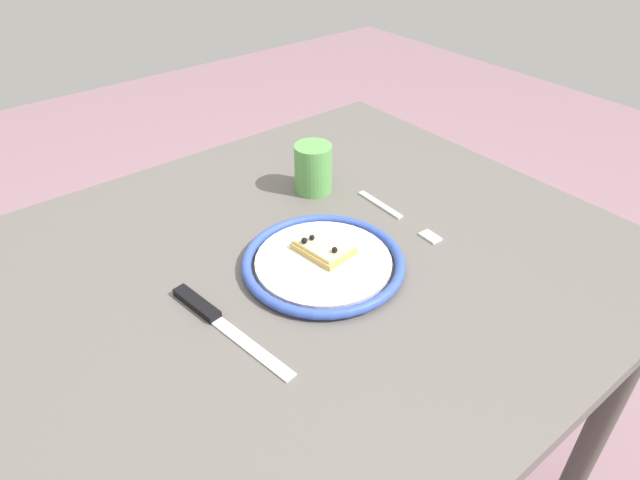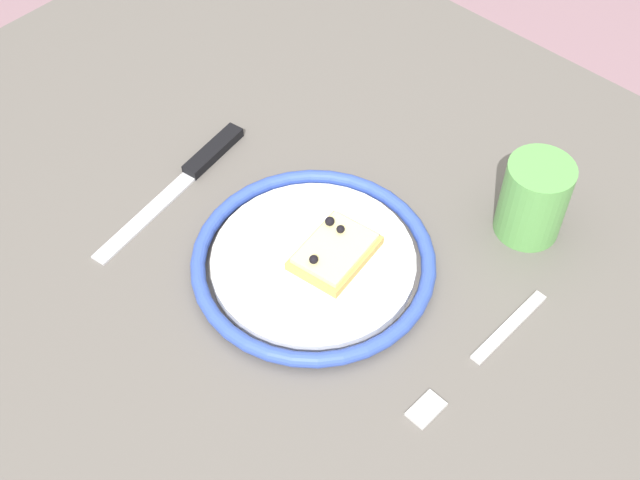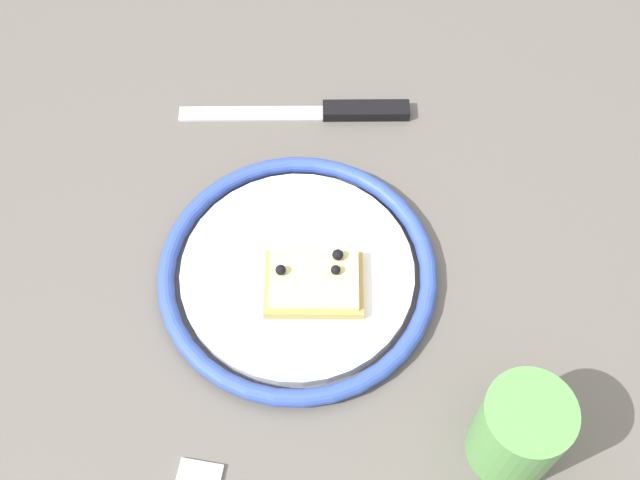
% 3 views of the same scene
% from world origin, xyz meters
% --- Properties ---
extents(dining_table, '(1.10, 0.88, 0.73)m').
position_xyz_m(dining_table, '(0.00, 0.00, 0.64)').
color(dining_table, '#5B5651').
rests_on(dining_table, ground_plane).
extents(plate, '(0.26, 0.26, 0.02)m').
position_xyz_m(plate, '(-0.04, 0.04, 0.74)').
color(plate, white).
rests_on(plate, dining_table).
extents(pizza_slice_near, '(0.08, 0.10, 0.03)m').
position_xyz_m(pizza_slice_near, '(-0.06, 0.02, 0.75)').
color(pizza_slice_near, tan).
rests_on(pizza_slice_near, plate).
extents(knife, '(0.05, 0.24, 0.01)m').
position_xyz_m(knife, '(0.15, 0.03, 0.73)').
color(knife, silver).
rests_on(knife, dining_table).
extents(fork, '(0.02, 0.20, 0.00)m').
position_xyz_m(fork, '(-0.24, 0.01, 0.73)').
color(fork, silver).
rests_on(fork, dining_table).
extents(cup, '(0.07, 0.07, 0.09)m').
position_xyz_m(cup, '(-0.18, -0.16, 0.78)').
color(cup, '#599E4C').
rests_on(cup, dining_table).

